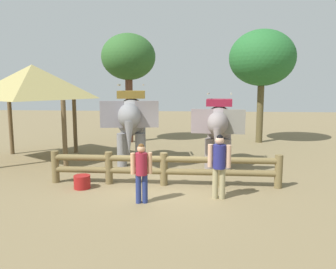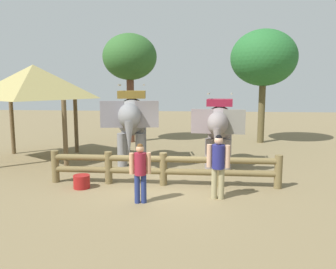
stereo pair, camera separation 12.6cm
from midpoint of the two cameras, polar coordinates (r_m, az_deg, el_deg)
name	(u,v)px [view 2 (the right image)]	position (r m, az deg, el deg)	size (l,w,h in m)	color
ground_plane	(163,187)	(10.81, -0.58, -8.79)	(60.00, 60.00, 0.00)	olive
log_fence	(163,167)	(10.87, -0.46, -5.37)	(7.37, 0.26, 1.05)	brown
elephant_near_left	(132,119)	(13.93, -5.79, 2.62)	(2.13, 3.79, 3.20)	gray
elephant_center	(219,125)	(13.46, 8.81, 1.54)	(1.90, 3.36, 2.86)	gray
tourist_woman_in_black	(140,169)	(9.22, -4.27, -5.74)	(0.57, 0.37, 1.64)	navy
tourist_man_in_blue	(218,162)	(9.61, 8.77, -4.58)	(0.64, 0.39, 1.83)	#9A8F66
thatched_shelter	(34,82)	(15.31, -21.31, 8.10)	(4.59, 4.59, 3.99)	brown
tree_far_left	(130,58)	(18.95, -6.21, 12.55)	(2.92, 2.92, 5.89)	brown
tree_back_center	(264,58)	(19.37, 15.87, 12.13)	(3.52, 3.52, 6.09)	brown
feed_bucket	(82,182)	(10.98, -13.90, -7.65)	(0.51, 0.51, 0.41)	maroon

